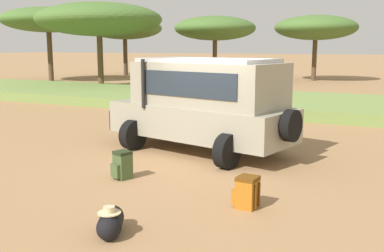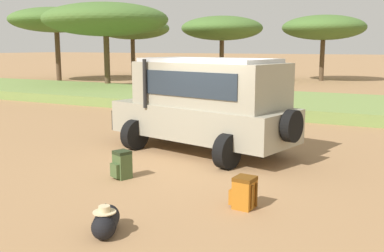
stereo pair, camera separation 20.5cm
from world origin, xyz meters
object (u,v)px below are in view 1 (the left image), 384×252
at_px(backpack_beside_front_wheel, 122,165).
at_px(backpack_cluster_center, 247,192).
at_px(duffel_bag_low_black_case, 110,222).
at_px(acacia_tree_far_right, 316,28).
at_px(acacia_tree_centre_back, 99,20).
at_px(acacia_tree_right_mid, 215,28).
at_px(acacia_tree_far_left, 48,20).
at_px(safari_vehicle, 204,103).
at_px(acacia_tree_left_mid, 125,29).

bearing_deg(backpack_beside_front_wheel, backpack_cluster_center, -9.71).
bearing_deg(duffel_bag_low_black_case, acacia_tree_far_right, 95.71).
relative_size(backpack_beside_front_wheel, backpack_cluster_center, 1.07).
bearing_deg(acacia_tree_centre_back, duffel_bag_low_black_case, -52.62).
bearing_deg(acacia_tree_right_mid, acacia_tree_far_right, 40.15).
relative_size(acacia_tree_far_left, acacia_tree_far_right, 1.11).
bearing_deg(acacia_tree_far_right, backpack_beside_front_wheel, -86.61).
xyz_separation_m(acacia_tree_far_left, acacia_tree_centre_back, (8.53, -4.76, -0.43)).
bearing_deg(duffel_bag_low_black_case, acacia_tree_centre_back, 127.38).
distance_m(duffel_bag_low_black_case, acacia_tree_far_right, 32.64).
bearing_deg(acacia_tree_far_right, acacia_tree_right_mid, -139.85).
bearing_deg(backpack_beside_front_wheel, acacia_tree_far_right, 93.39).
xyz_separation_m(safari_vehicle, acacia_tree_right_mid, (-8.73, 21.40, 2.78)).
distance_m(backpack_cluster_center, acacia_tree_far_left, 31.69).
distance_m(safari_vehicle, acacia_tree_left_mid, 32.86).
relative_size(backpack_beside_front_wheel, acacia_tree_left_mid, 0.08).
bearing_deg(acacia_tree_left_mid, duffel_bag_low_black_case, -56.31).
distance_m(backpack_cluster_center, acacia_tree_centre_back, 22.29).
bearing_deg(safari_vehicle, duffel_bag_low_black_case, -80.16).
relative_size(backpack_beside_front_wheel, acacia_tree_far_right, 0.09).
relative_size(safari_vehicle, backpack_beside_front_wheel, 9.34).
bearing_deg(acacia_tree_right_mid, acacia_tree_centre_back, -113.84).
height_order(acacia_tree_right_mid, acacia_tree_far_right, acacia_tree_far_right).
distance_m(backpack_beside_front_wheel, duffel_bag_low_black_case, 2.83).
distance_m(acacia_tree_far_left, acacia_tree_right_mid, 13.20).
relative_size(duffel_bag_low_black_case, acacia_tree_far_right, 0.11).
bearing_deg(acacia_tree_centre_back, safari_vehicle, -44.44).
relative_size(backpack_cluster_center, acacia_tree_centre_back, 0.07).
relative_size(backpack_beside_front_wheel, duffel_bag_low_black_case, 0.78).
bearing_deg(backpack_beside_front_wheel, duffel_bag_low_black_case, -59.05).
distance_m(safari_vehicle, acacia_tree_far_right, 27.10).
distance_m(acacia_tree_far_left, acacia_tree_far_right, 21.25).
xyz_separation_m(acacia_tree_left_mid, acacia_tree_right_mid, (11.21, -4.52, -0.34)).
height_order(backpack_beside_front_wheel, backpack_cluster_center, backpack_beside_front_wheel).
height_order(safari_vehicle, backpack_beside_front_wheel, safari_vehicle).
xyz_separation_m(safari_vehicle, acacia_tree_left_mid, (-19.94, 25.93, 3.12)).
relative_size(backpack_cluster_center, acacia_tree_far_left, 0.07).
bearing_deg(acacia_tree_centre_back, backpack_beside_front_wheel, -51.70).
relative_size(acacia_tree_far_left, acacia_tree_right_mid, 1.20).
distance_m(safari_vehicle, backpack_cluster_center, 4.32).
bearing_deg(acacia_tree_far_left, acacia_tree_right_mid, 18.58).
xyz_separation_m(acacia_tree_far_left, acacia_tree_right_mid, (12.49, 4.20, -0.71)).
bearing_deg(safari_vehicle, acacia_tree_far_right, 94.87).
relative_size(backpack_cluster_center, acacia_tree_far_right, 0.08).
height_order(safari_vehicle, backpack_cluster_center, safari_vehicle).
bearing_deg(acacia_tree_far_right, backpack_cluster_center, -81.24).
xyz_separation_m(safari_vehicle, acacia_tree_far_right, (-2.29, 26.84, 2.91)).
bearing_deg(duffel_bag_low_black_case, acacia_tree_right_mid, 109.84).
height_order(acacia_tree_centre_back, acacia_tree_right_mid, acacia_tree_centre_back).
height_order(acacia_tree_far_left, acacia_tree_centre_back, acacia_tree_far_left).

